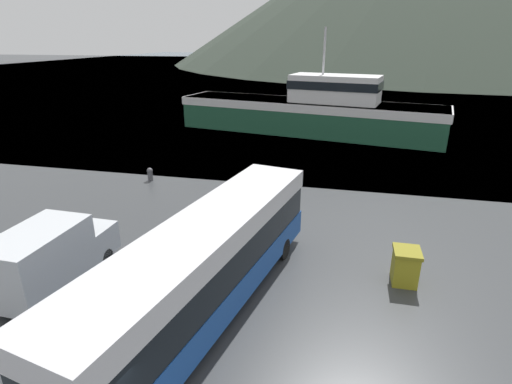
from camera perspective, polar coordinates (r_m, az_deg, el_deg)
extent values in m
plane|color=#475B6B|center=(144.33, 11.66, 17.20)|extent=(240.00, 240.00, 0.00)
cube|color=#194799|center=(14.06, -6.84, -13.39)|extent=(4.92, 12.96, 1.04)
cube|color=black|center=(13.46, -7.05, -9.46)|extent=(4.82, 12.70, 1.19)
cube|color=silver|center=(13.00, -7.24, -5.78)|extent=(4.92, 12.96, 0.75)
cube|color=black|center=(18.71, 3.04, -0.94)|extent=(2.10, 0.48, 1.61)
cylinder|color=black|center=(18.11, -2.45, -6.73)|extent=(0.47, 0.94, 0.90)
cylinder|color=black|center=(17.37, 3.90, -8.07)|extent=(0.47, 0.94, 0.90)
cube|color=silver|center=(16.51, -28.52, -8.50)|extent=(2.19, 3.72, 2.22)
cube|color=silver|center=(18.45, -22.94, -6.19)|extent=(2.13, 1.63, 1.22)
cube|color=black|center=(17.51, -24.86, -4.35)|extent=(1.78, 0.11, 0.78)
cylinder|color=black|center=(19.13, -25.31, -7.66)|extent=(0.24, 0.71, 0.70)
cylinder|color=black|center=(18.06, -20.64, -8.65)|extent=(0.24, 0.71, 0.70)
cylinder|color=black|center=(17.17, -32.10, -12.39)|extent=(0.24, 0.71, 0.70)
cylinder|color=black|center=(15.97, -27.27, -13.96)|extent=(0.24, 0.71, 0.70)
cube|color=#1E5138|center=(40.65, 7.35, 10.59)|extent=(26.17, 10.11, 3.16)
cube|color=white|center=(40.45, 7.43, 12.23)|extent=(26.43, 10.22, 0.79)
cube|color=white|center=(39.58, 11.20, 14.25)|extent=(8.76, 5.16, 2.53)
cube|color=black|center=(39.53, 11.24, 14.80)|extent=(8.94, 5.30, 0.76)
cylinder|color=#B2B2B7|center=(39.63, 9.73, 19.23)|extent=(0.20, 0.20, 4.18)
cube|color=olive|center=(16.67, 20.51, -10.12)|extent=(0.92, 1.02, 1.27)
cube|color=olive|center=(16.33, 20.83, -7.99)|extent=(1.01, 1.12, 0.14)
cylinder|color=#4C4C51|center=(27.55, -14.86, 2.19)|extent=(0.34, 0.34, 0.58)
sphere|color=#4C4C51|center=(27.43, -14.94, 2.96)|extent=(0.39, 0.39, 0.39)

